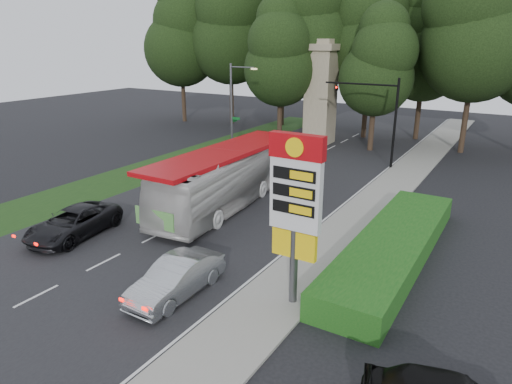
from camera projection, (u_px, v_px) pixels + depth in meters
The scene contains 21 objects.
ground at pixel (95, 267), 21.09m from camera, with size 120.00×120.00×0.00m, color black.
road_surface at pixel (238, 195), 30.82m from camera, with size 14.00×80.00×0.02m, color black.
sidewalk_right at pixel (359, 218), 26.63m from camera, with size 3.00×80.00×0.12m, color gray.
grass_verge_left at pixel (185, 158), 40.35m from camera, with size 5.00×50.00×0.02m, color #193814.
hedge at pixel (393, 247), 21.74m from camera, with size 3.00×14.00×1.20m, color #164E14.
gas_station_pylon at pixel (296, 198), 16.78m from camera, with size 2.10×0.45×6.85m.
traffic_signal_mast at pixel (379, 110), 36.28m from camera, with size 6.10×0.35×7.20m.
streetlight_signs at pixel (233, 104), 40.96m from camera, with size 2.75×0.98×8.00m.
monument at pixel (321, 92), 44.78m from camera, with size 3.00×3.00×10.05m.
tree_far_west at pixel (180, 33), 55.25m from camera, with size 8.96×8.96×17.60m.
tree_west_mid at pixel (230, 24), 53.61m from camera, with size 9.80×9.80×19.25m.
tree_west_near at pixel (283, 39), 52.82m from camera, with size 8.40×8.40×16.50m.
tree_center_left at pixel (309, 18), 46.48m from camera, with size 10.08×10.08×19.80m.
tree_center_right at pixel (371, 28), 45.48m from camera, with size 9.24×9.24×18.15m.
tree_east_near at pixel (426, 43), 45.07m from camera, with size 8.12×8.12×15.95m.
tree_east_mid at pixel (479, 23), 38.84m from camera, with size 9.52×9.52×18.70m.
tree_monument_left at pixel (281, 53), 44.79m from camera, with size 7.28×7.28×14.30m.
tree_monument_right at pixel (377, 63), 40.75m from camera, with size 6.72×6.72×13.20m.
transit_bus at pixel (225, 179), 28.26m from camera, with size 3.02×12.92×3.60m, color silver.
sedan_silver at pixel (176, 278), 18.54m from camera, with size 1.64×4.72×1.55m, color #A7ABAF.
suv_charcoal at pixel (74, 223), 24.19m from camera, with size 2.52×5.46×1.52m, color black.
Camera 1 is at (16.15, -12.31, 10.00)m, focal length 32.00 mm.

